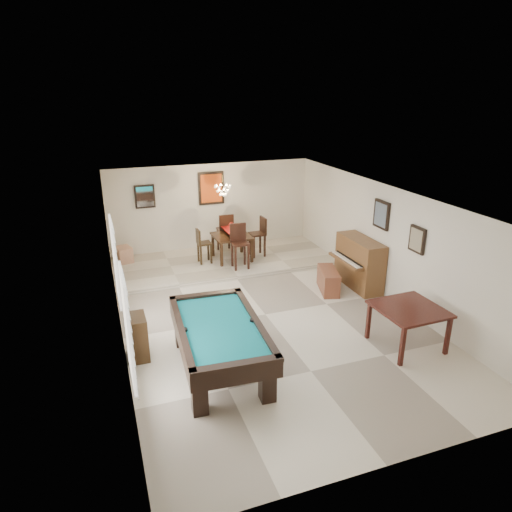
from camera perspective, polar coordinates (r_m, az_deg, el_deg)
ground_plane at (r=10.02m, az=1.16°, el=-7.36°), size 6.00×9.00×0.02m
wall_back at (r=13.59m, az=-5.58°, el=5.99°), size 6.00×0.04×2.60m
wall_front at (r=5.97m, az=17.32°, el=-14.87°), size 6.00×0.04×2.60m
wall_left at (r=8.94m, az=-17.09°, el=-2.62°), size 0.04×9.00×2.60m
wall_right at (r=10.86m, az=16.19°, el=1.56°), size 0.04×9.00×2.60m
ceiling at (r=9.10m, az=1.28°, el=7.34°), size 6.00×9.00×0.04m
dining_step at (r=12.81m, az=-3.99°, el=-0.68°), size 6.00×2.50×0.12m
window_left_front at (r=6.90m, az=-15.77°, el=-8.60°), size 0.06×1.00×1.70m
window_left_rear at (r=9.46m, az=-17.20°, el=-0.69°), size 0.06×1.00×1.70m
pool_table at (r=8.04m, az=-4.53°, el=-11.37°), size 1.54×2.65×0.86m
square_table at (r=9.16m, az=18.36°, el=-8.41°), size 1.20×1.20×0.81m
upright_piano at (r=11.36m, az=12.19°, el=-0.93°), size 0.82×1.47×1.23m
piano_bench at (r=11.15m, az=9.03°, el=-3.03°), size 0.64×1.04×0.54m
apothecary_chest at (r=8.63m, az=-14.68°, el=-9.80°), size 0.37×0.55×0.82m
dining_table at (r=12.68m, az=-3.04°, el=1.37°), size 1.01×1.01×0.82m
flower_vase at (r=12.52m, az=-3.08°, el=3.70°), size 0.17×0.17×0.26m
dining_chair_south at (r=11.99m, az=-2.00°, el=1.17°), size 0.45×0.45×1.18m
dining_chair_north at (r=13.28m, az=-3.91°, el=2.97°), size 0.42×0.42×1.14m
dining_chair_west at (r=12.47m, az=-6.47°, el=1.27°), size 0.37×0.37×0.96m
dining_chair_east at (r=12.89m, az=0.14°, el=2.41°), size 0.43×0.43×1.11m
corner_bench at (r=13.04m, az=-16.16°, el=0.18°), size 0.48×0.55×0.42m
chandelier at (r=12.16m, az=-4.18°, el=8.69°), size 0.44×0.44×0.60m
back_painting at (r=13.42m, az=-5.62°, el=8.44°), size 0.75×0.06×0.95m
back_mirror at (r=13.12m, az=-13.73°, el=7.24°), size 0.55×0.06×0.65m
right_picture_upper at (r=10.90m, az=15.42°, el=5.01°), size 0.06×0.55×0.65m
right_picture_lower at (r=9.97m, az=19.50°, el=1.94°), size 0.06×0.45×0.55m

